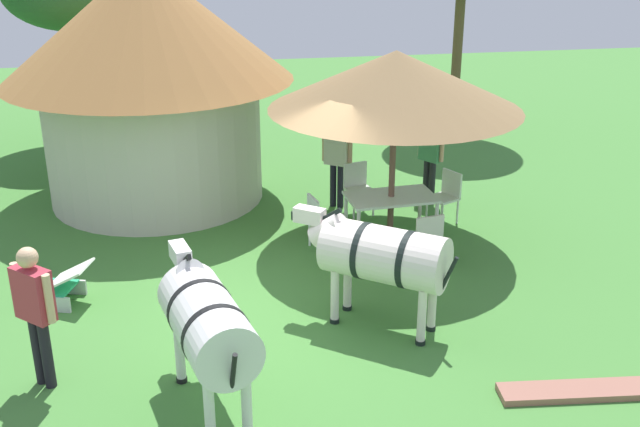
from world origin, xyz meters
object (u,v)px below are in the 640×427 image
(patio_chair_near_lawn, at_px, (319,219))
(zebra_nearest_camera, at_px, (381,255))
(patio_dining_table, at_px, (391,201))
(patio_chair_near_hut, at_px, (426,238))
(thatched_hut, at_px, (149,67))
(standing_watcher, at_px, (35,304))
(patio_chair_west_end, at_px, (447,193))
(patio_chair_east_end, at_px, (357,185))
(guest_beside_umbrella, at_px, (337,155))
(striped_lounge_chair, at_px, (60,286))
(guest_behind_table, at_px, (431,152))
(shade_umbrella, at_px, (396,80))
(zebra_by_umbrella, at_px, (207,322))

(patio_chair_near_lawn, bearing_deg, zebra_nearest_camera, -3.35)
(patio_dining_table, bearing_deg, patio_chair_near_lawn, -168.58)
(patio_chair_near_hut, distance_m, zebra_nearest_camera, 1.91)
(thatched_hut, bearing_deg, standing_watcher, -100.96)
(patio_dining_table, bearing_deg, patio_chair_west_end, 25.03)
(patio_chair_near_hut, bearing_deg, thatched_hut, 126.05)
(patio_chair_east_end, relative_size, patio_chair_near_lawn, 1.00)
(patio_chair_near_lawn, bearing_deg, thatched_hut, -150.06)
(patio_dining_table, distance_m, guest_beside_umbrella, 1.70)
(patio_chair_near_hut, xyz_separation_m, patio_chair_west_end, (0.92, 1.76, 0.00))
(thatched_hut, bearing_deg, patio_chair_near_lawn, -48.64)
(patio_chair_near_hut, relative_size, striped_lounge_chair, 0.96)
(patio_chair_west_end, bearing_deg, patio_chair_near_lawn, 83.20)
(patio_chair_east_end, bearing_deg, standing_watcher, 31.33)
(guest_behind_table, bearing_deg, patio_chair_near_lawn, 92.71)
(patio_chair_west_end, bearing_deg, patio_dining_table, 90.00)
(thatched_hut, distance_m, guest_beside_umbrella, 3.68)
(shade_umbrella, xyz_separation_m, patio_chair_west_end, (1.13, 0.53, -2.11))
(guest_beside_umbrella, relative_size, zebra_nearest_camera, 0.84)
(patio_chair_near_lawn, xyz_separation_m, guest_behind_table, (2.37, 1.79, 0.43))
(shade_umbrella, height_order, guest_behind_table, shade_umbrella)
(guest_behind_table, xyz_separation_m, striped_lounge_chair, (-6.18, -2.90, -0.70))
(zebra_nearest_camera, bearing_deg, striped_lounge_chair, 108.75)
(patio_chair_near_hut, distance_m, patio_chair_near_lawn, 1.74)
(shade_umbrella, relative_size, patio_chair_near_hut, 4.38)
(patio_chair_near_lawn, relative_size, striped_lounge_chair, 0.96)
(thatched_hut, xyz_separation_m, zebra_nearest_camera, (2.90, -5.37, -1.43))
(standing_watcher, height_order, zebra_by_umbrella, standing_watcher)
(patio_chair_near_hut, height_order, striped_lounge_chair, patio_chair_near_hut)
(patio_chair_west_end, xyz_separation_m, striped_lounge_chair, (-6.17, -1.89, -0.27))
(patio_chair_near_lawn, bearing_deg, patio_chair_east_end, 135.83)
(patio_chair_west_end, xyz_separation_m, zebra_by_umbrella, (-4.23, -4.58, 0.51))
(patio_chair_near_hut, bearing_deg, standing_watcher, -167.37)
(striped_lounge_chair, xyz_separation_m, zebra_nearest_camera, (4.16, -1.36, 0.76))
(shade_umbrella, xyz_separation_m, patio_chair_near_lawn, (-1.22, -0.25, -2.11))
(patio_chair_west_end, bearing_deg, standing_watcher, 97.53)
(patio_chair_west_end, distance_m, zebra_nearest_camera, 3.85)
(shade_umbrella, height_order, striped_lounge_chair, shade_umbrella)
(standing_watcher, bearing_deg, patio_dining_table, 76.75)
(patio_dining_table, relative_size, guest_behind_table, 0.94)
(patio_chair_west_end, height_order, striped_lounge_chair, patio_chair_west_end)
(patio_chair_near_hut, relative_size, zebra_nearest_camera, 0.47)
(patio_chair_west_end, bearing_deg, thatched_hut, 41.57)
(striped_lounge_chair, bearing_deg, guest_behind_table, -47.48)
(patio_chair_near_lawn, xyz_separation_m, striped_lounge_chair, (-3.81, -1.11, -0.27))
(guest_beside_umbrella, bearing_deg, patio_chair_west_end, 4.20)
(striped_lounge_chair, bearing_deg, patio_chair_east_end, -44.15)
(patio_chair_east_end, distance_m, guest_behind_table, 1.53)
(thatched_hut, distance_m, patio_chair_west_end, 5.69)
(shade_umbrella, bearing_deg, zebra_by_umbrella, -127.35)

